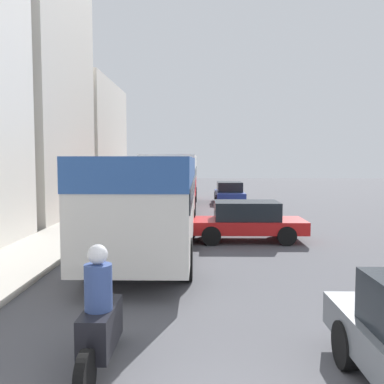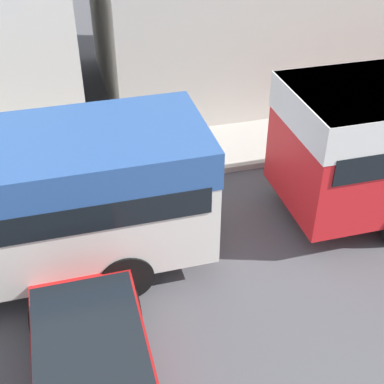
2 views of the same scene
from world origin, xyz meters
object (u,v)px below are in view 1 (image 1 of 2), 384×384
at_px(pedestrian_near_curb, 104,189).
at_px(motorcycle_behind_lead, 100,322).
at_px(bus_following, 174,174).
at_px(pedestrian_walking_away, 137,186).
at_px(bus_lead, 151,191).
at_px(car_crossing, 229,192).
at_px(car_distant, 246,220).

bearing_deg(pedestrian_near_curb, motorcycle_behind_lead, -77.55).
relative_size(bus_following, pedestrian_walking_away, 6.81).
distance_m(bus_following, motorcycle_behind_lead, 19.27).
xyz_separation_m(bus_following, pedestrian_near_curb, (-4.16, 0.49, -0.91)).
bearing_deg(bus_lead, pedestrian_walking_away, 99.72).
bearing_deg(car_crossing, pedestrian_walking_away, -21.09).
xyz_separation_m(motorcycle_behind_lead, pedestrian_walking_away, (-3.11, 24.59, 0.29)).
xyz_separation_m(car_crossing, car_distant, (-0.31, -12.92, -0.00)).
relative_size(motorcycle_behind_lead, pedestrian_near_curb, 1.24).
relative_size(car_distant, pedestrian_near_curb, 2.20).
bearing_deg(car_distant, bus_lead, -56.23).
bearing_deg(pedestrian_near_curb, bus_following, -6.70).
xyz_separation_m(bus_following, pedestrian_walking_away, (-2.92, 5.37, -1.01)).
height_order(bus_lead, pedestrian_walking_away, bus_lead).
xyz_separation_m(pedestrian_near_curb, pedestrian_walking_away, (1.24, 4.88, -0.09)).
xyz_separation_m(bus_following, car_distant, (3.12, -10.00, -1.26)).
bearing_deg(bus_lead, bus_following, 90.32).
height_order(motorcycle_behind_lead, pedestrian_near_curb, pedestrian_near_curb).
xyz_separation_m(motorcycle_behind_lead, car_crossing, (3.24, 22.14, 0.04)).
bearing_deg(pedestrian_walking_away, bus_following, -61.47).
relative_size(bus_lead, motorcycle_behind_lead, 4.13).
relative_size(bus_following, car_crossing, 2.68).
bearing_deg(pedestrian_near_curb, car_distant, -55.24).
height_order(pedestrian_near_curb, pedestrian_walking_away, pedestrian_near_curb).
bearing_deg(car_crossing, bus_following, 40.40).
xyz_separation_m(bus_following, car_crossing, (3.43, 2.92, -1.26)).
bearing_deg(bus_following, bus_lead, -89.68).
bearing_deg(bus_following, car_distant, -72.68).
distance_m(bus_lead, pedestrian_near_curb, 13.25).
height_order(car_distant, pedestrian_walking_away, pedestrian_walking_away).
height_order(bus_lead, pedestrian_near_curb, bus_lead).
xyz_separation_m(bus_lead, car_crossing, (3.36, 14.96, -1.15)).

